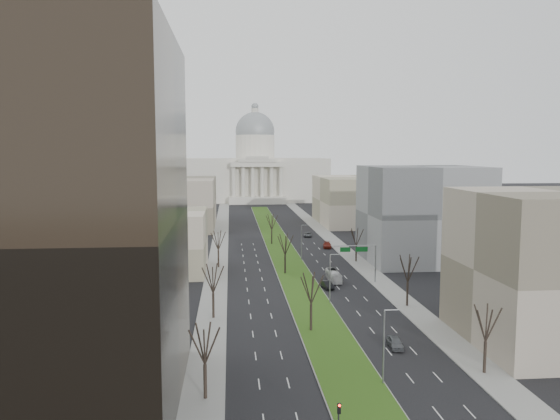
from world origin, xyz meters
TOP-DOWN VIEW (x-y plane):
  - ground at (0.00, 120.00)m, footprint 600.00×600.00m
  - median at (0.00, 118.99)m, footprint 8.00×222.03m
  - sidewalk_left at (-17.50, 95.00)m, footprint 5.00×330.00m
  - sidewalk_right at (17.50, 95.00)m, footprint 5.00×330.00m
  - capitol at (0.00, 269.59)m, footprint 80.00×46.00m
  - building_glass_tower at (-37.00, 18.00)m, footprint 34.00×30.00m
  - building_beige_left at (-33.00, 85.00)m, footprint 26.00×22.00m
  - building_grey_right at (34.00, 92.00)m, footprint 28.00×26.00m
  - building_far_left at (-35.00, 160.00)m, footprint 30.00×40.00m
  - building_far_right at (35.00, 165.00)m, footprint 30.00×40.00m
  - tree_left_near at (-17.20, 18.00)m, footprint 5.10×5.10m
  - tree_left_mid at (-17.20, 48.00)m, footprint 5.40×5.40m
  - tree_left_far at (-17.20, 88.00)m, footprint 5.28×5.28m
  - tree_right_near at (17.20, 22.00)m, footprint 5.16×5.16m
  - tree_right_mid at (17.20, 52.00)m, footprint 5.52×5.52m
  - tree_right_far at (17.20, 92.00)m, footprint 5.04×5.04m
  - tree_median_a at (-2.00, 40.00)m, footprint 5.40×5.40m
  - tree_median_b at (-2.00, 80.00)m, footprint 5.40×5.40m
  - tree_median_c at (-2.00, 120.00)m, footprint 5.40×5.40m
  - streetlamp_median_a at (3.76, 20.00)m, footprint 1.90×0.20m
  - streetlamp_median_b at (3.76, 55.00)m, footprint 1.90×0.20m
  - streetlamp_median_c at (3.76, 95.00)m, footprint 1.90×0.20m
  - traffic_signal_median at (-4.30, 6.93)m, footprint 0.32×0.41m
  - mast_arm_signs at (13.49, 70.03)m, footprint 9.12×0.24m
  - car_grey_near at (8.81, 31.83)m, footprint 2.06×4.56m
  - car_black at (5.20, 65.99)m, footprint 2.26×4.77m
  - car_red at (13.50, 112.52)m, footprint 3.03×5.84m
  - car_grey_far at (10.86, 133.57)m, footprint 3.04×5.34m
  - box_van at (7.65, 72.05)m, footprint 2.16×8.31m

SIDE VIEW (x-z plane):
  - ground at x=0.00m, z-range 0.00..0.00m
  - sidewalk_left at x=-17.50m, z-range 0.00..0.15m
  - sidewalk_right at x=17.50m, z-range 0.00..0.15m
  - median at x=0.00m, z-range 0.00..0.20m
  - car_grey_far at x=10.86m, z-range 0.00..1.40m
  - car_black at x=5.20m, z-range 0.00..1.51m
  - car_grey_near at x=8.81m, z-range 0.00..1.52m
  - car_red at x=13.50m, z-range 0.00..1.62m
  - box_van at x=7.65m, z-range 0.00..2.30m
  - traffic_signal_median at x=-4.30m, z-range 0.64..4.94m
  - streetlamp_median_a at x=3.76m, z-range 0.23..9.39m
  - streetlamp_median_b at x=3.76m, z-range 0.23..9.39m
  - streetlamp_median_c at x=3.76m, z-range 0.23..9.39m
  - mast_arm_signs at x=13.49m, z-range 2.06..10.15m
  - tree_right_far at x=17.20m, z-range 1.99..11.07m
  - tree_left_near at x=-17.20m, z-range 2.02..11.20m
  - tree_right_near at x=17.20m, z-range 2.04..11.33m
  - tree_left_far at x=-17.20m, z-range 2.09..11.59m
  - tree_left_mid at x=-17.20m, z-range 2.14..11.86m
  - tree_median_a at x=-2.00m, z-range 2.14..11.86m
  - tree_median_b at x=-2.00m, z-range 2.14..11.86m
  - tree_median_c at x=-2.00m, z-range 2.14..11.86m
  - building_beige_left at x=-33.00m, z-range 0.00..14.00m
  - tree_right_mid at x=17.20m, z-range 2.19..12.12m
  - building_far_left at x=-35.00m, z-range 0.00..18.00m
  - building_far_right at x=35.00m, z-range 0.00..18.00m
  - building_grey_right at x=34.00m, z-range 0.00..24.00m
  - capitol at x=0.00m, z-range -11.19..43.81m
  - building_glass_tower at x=-37.00m, z-range 0.00..40.00m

